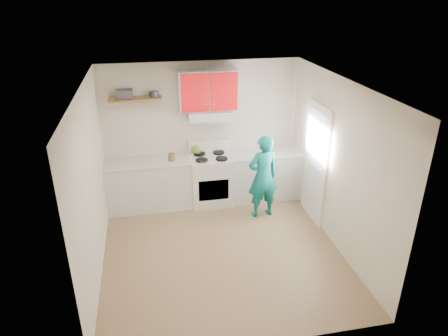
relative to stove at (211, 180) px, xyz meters
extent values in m
plane|color=brown|center=(-0.10, -1.57, -0.46)|extent=(3.80, 3.80, 0.00)
cube|color=white|center=(-0.10, -1.57, 2.14)|extent=(3.60, 3.80, 0.04)
cube|color=beige|center=(-0.10, 0.32, 0.84)|extent=(3.60, 0.04, 2.60)
cube|color=beige|center=(-0.10, -3.47, 0.84)|extent=(3.60, 0.04, 2.60)
cube|color=beige|center=(-1.90, -1.57, 0.84)|extent=(0.04, 3.80, 2.60)
cube|color=beige|center=(1.70, -1.57, 0.84)|extent=(0.04, 3.80, 2.60)
cube|color=white|center=(1.68, -0.88, 0.56)|extent=(0.05, 0.85, 2.05)
cube|color=white|center=(1.65, -0.88, 0.99)|extent=(0.01, 0.55, 0.95)
cube|color=silver|center=(-1.14, 0.02, -0.01)|extent=(1.52, 0.60, 0.90)
cube|color=silver|center=(1.04, 0.02, -0.01)|extent=(1.32, 0.60, 0.90)
cube|color=white|center=(0.00, 0.00, 0.00)|extent=(0.76, 0.65, 0.92)
cube|color=silver|center=(0.00, 0.10, 1.24)|extent=(0.76, 0.44, 0.15)
cube|color=red|center=(0.00, 0.16, 1.66)|extent=(1.02, 0.33, 0.70)
cube|color=brown|center=(-1.25, 0.18, 1.56)|extent=(0.90, 0.30, 0.04)
cube|color=#453D44|center=(-1.43, 0.21, 1.65)|extent=(0.28, 0.21, 0.15)
cylinder|color=#333D4C|center=(-0.93, 0.20, 1.63)|extent=(0.19, 0.19, 0.10)
ellipsoid|color=olive|center=(-0.23, 0.20, 0.55)|extent=(0.25, 0.25, 0.17)
cylinder|color=brown|center=(-0.71, -0.03, 0.52)|extent=(0.15, 0.15, 0.15)
cube|color=olive|center=(0.71, 0.06, 0.45)|extent=(0.27, 0.21, 0.02)
cube|color=red|center=(1.52, -0.06, 0.44)|extent=(0.35, 0.32, 0.01)
imported|color=#0D7975|center=(0.81, -0.66, 0.30)|extent=(0.60, 0.44, 1.52)
camera|label=1|loc=(-1.08, -6.75, 3.33)|focal=32.51mm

